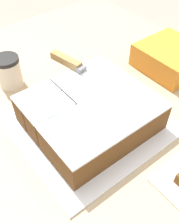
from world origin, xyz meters
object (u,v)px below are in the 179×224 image
object	(u,v)px
knife	(77,67)
cake_board	(89,123)
cake	(91,112)
coffee_cup	(9,72)
storage_box	(170,57)

from	to	relation	value
knife	cake_board	bearing A→B (deg)	-34.00
cake_board	cake	world-z (taller)	cake
cake_board	coffee_cup	size ratio (longest dim) A/B	3.90
knife	coffee_cup	distance (m)	0.22
storage_box	cake_board	bearing A→B (deg)	-83.54
cake_board	coffee_cup	xyz separation A→B (m)	(-0.28, -0.09, 0.05)
cake_board	cake	bearing A→B (deg)	46.12
cake	coffee_cup	size ratio (longest dim) A/B	3.05
cake_board	knife	world-z (taller)	knife
cake_board	knife	xyz separation A→B (m)	(-0.12, 0.05, 0.09)
storage_box	cake	bearing A→B (deg)	-83.23
cake_board	storage_box	bearing A→B (deg)	96.46
cake_board	coffee_cup	world-z (taller)	coffee_cup
coffee_cup	storage_box	bearing A→B (deg)	62.24
cake_board	storage_box	distance (m)	0.38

